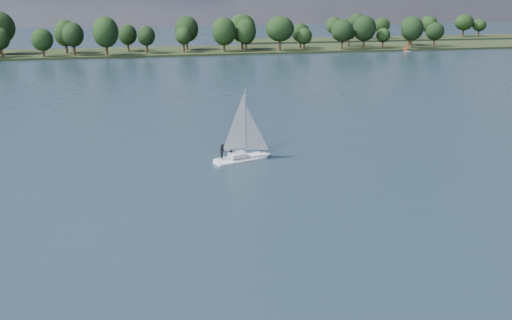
{
  "coord_description": "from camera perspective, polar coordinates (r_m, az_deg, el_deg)",
  "views": [
    {
      "loc": [
        -16.1,
        -22.92,
        20.49
      ],
      "look_at": [
        0.19,
        38.77,
        2.5
      ],
      "focal_mm": 40.0,
      "sensor_mm": 36.0,
      "label": 1
    }
  ],
  "objects": [
    {
      "name": "sailboat",
      "position": [
        74.49,
        -1.57,
        1.99
      ],
      "size": [
        7.87,
        4.36,
        9.99
      ],
      "rotation": [
        0.0,
        0.0,
        0.31
      ],
      "color": "silver",
      "rests_on": "ground"
    },
    {
      "name": "treeline",
      "position": [
        232.23,
        -14.14,
        12.21
      ],
      "size": [
        562.52,
        74.13,
        18.86
      ],
      "color": "black",
      "rests_on": "ground"
    },
    {
      "name": "far_shore_back",
      "position": [
        333.88,
        17.44,
        11.53
      ],
      "size": [
        220.0,
        30.0,
        1.4
      ],
      "primitive_type": "cube",
      "color": "black",
      "rests_on": "ground"
    },
    {
      "name": "far_shore",
      "position": [
        236.36,
        -11.02,
        10.49
      ],
      "size": [
        660.0,
        40.0,
        1.5
      ],
      "primitive_type": "cube",
      "color": "black",
      "rests_on": "ground"
    },
    {
      "name": "dinghy_orange",
      "position": [
        245.17,
        14.86,
        10.66
      ],
      "size": [
        2.64,
        1.36,
        4.02
      ],
      "rotation": [
        0.0,
        0.0,
        -0.15
      ],
      "color": "white",
      "rests_on": "ground"
    },
    {
      "name": "ground",
      "position": [
        125.65,
        -7.28,
        6.23
      ],
      "size": [
        700.0,
        700.0,
        0.0
      ],
      "primitive_type": "plane",
      "color": "#233342",
      "rests_on": "ground"
    }
  ]
}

